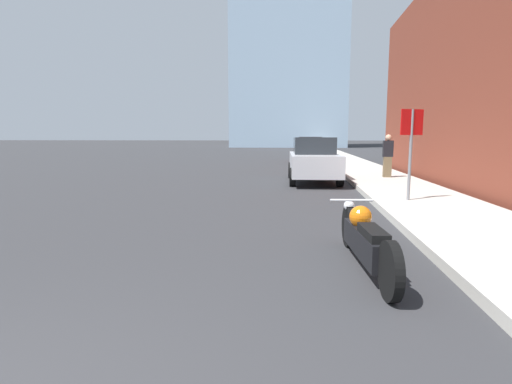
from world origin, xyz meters
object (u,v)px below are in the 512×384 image
at_px(parked_car_red, 311,149).
at_px(stop_sign, 411,139).
at_px(motorcycle, 365,239).
at_px(parked_car_silver, 313,160).
at_px(pedestrian, 388,156).

bearing_deg(parked_car_red, stop_sign, -80.38).
bearing_deg(motorcycle, parked_car_silver, 87.18).
distance_m(stop_sign, pedestrian, 5.68).
bearing_deg(stop_sign, motorcycle, -110.14).
distance_m(parked_car_silver, pedestrian, 2.85).
relative_size(parked_car_red, pedestrian, 2.62).
height_order(parked_car_red, pedestrian, pedestrian).
relative_size(parked_car_silver, pedestrian, 2.90).
xyz_separation_m(parked_car_silver, stop_sign, (2.12, -5.00, 0.79)).
height_order(parked_car_silver, stop_sign, stop_sign).
bearing_deg(pedestrian, stop_sign, -96.69).
relative_size(parked_car_red, stop_sign, 1.95).
distance_m(motorcycle, parked_car_silver, 9.82).
xyz_separation_m(stop_sign, pedestrian, (0.66, 5.60, -0.65)).
bearing_deg(parked_car_red, pedestrian, -74.56).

